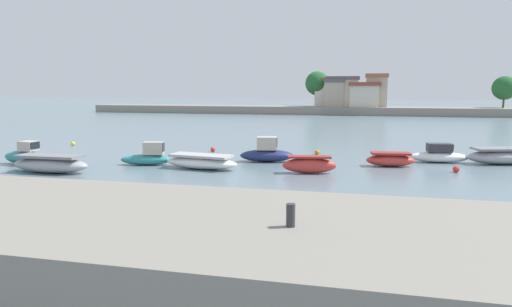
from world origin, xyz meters
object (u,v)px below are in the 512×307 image
at_px(moored_boat_3, 201,162).
at_px(moored_boat_8, 503,156).
at_px(moored_boat_4, 267,153).
at_px(moored_boat_6, 390,160).
at_px(mooring_bollard, 291,215).
at_px(mooring_buoy_3, 456,169).
at_px(moored_boat_5, 309,165).
at_px(mooring_buoy_2, 317,152).
at_px(mooring_buoy_4, 73,144).
at_px(moored_boat_7, 439,155).
at_px(moored_boat_1, 50,164).
at_px(moored_boat_0, 25,156).
at_px(mooring_buoy_0, 213,149).
at_px(moored_boat_2, 148,157).

height_order(moored_boat_3, moored_boat_8, moored_boat_8).
height_order(moored_boat_4, moored_boat_6, moored_boat_4).
bearing_deg(mooring_bollard, mooring_buoy_3, 69.44).
xyz_separation_m(moored_boat_5, mooring_buoy_2, (-0.36, 8.41, -0.33)).
xyz_separation_m(mooring_buoy_3, mooring_buoy_4, (-32.52, 6.48, -0.03)).
bearing_deg(mooring_buoy_4, moored_boat_8, -3.35).
xyz_separation_m(moored_boat_7, moored_boat_8, (4.31, 0.24, 0.04)).
distance_m(moored_boat_1, mooring_buoy_4, 14.40).
xyz_separation_m(moored_boat_4, moored_boat_8, (16.63, 2.87, -0.08)).
bearing_deg(moored_boat_0, moored_boat_3, 11.05).
height_order(moored_boat_3, mooring_buoy_2, moored_boat_3).
xyz_separation_m(moored_boat_0, moored_boat_3, (12.79, 1.23, -0.16)).
bearing_deg(mooring_buoy_0, moored_boat_2, -107.24).
relative_size(moored_boat_3, moored_boat_5, 1.55).
height_order(moored_boat_0, moored_boat_6, moored_boat_0).
relative_size(mooring_buoy_2, mooring_buoy_3, 0.94).
distance_m(mooring_bollard, moored_boat_2, 22.53).
bearing_deg(moored_boat_7, moored_boat_4, -173.23).
height_order(moored_boat_7, mooring_buoy_2, moored_boat_7).
bearing_deg(mooring_buoy_2, moored_boat_6, -39.25).
bearing_deg(mooring_buoy_4, moored_boat_7, -4.23).
distance_m(moored_boat_0, moored_boat_1, 4.51).
bearing_deg(moored_boat_0, mooring_buoy_4, 113.44).
height_order(moored_boat_1, mooring_buoy_4, moored_boat_1).
distance_m(moored_boat_4, mooring_buoy_4, 20.38).
height_order(moored_boat_2, mooring_buoy_0, moored_boat_2).
bearing_deg(moored_boat_5, moored_boat_0, 174.14).
height_order(moored_boat_4, mooring_buoy_2, moored_boat_4).
distance_m(mooring_bollard, moored_boat_7, 25.31).
bearing_deg(moored_boat_6, mooring_buoy_0, 157.48).
distance_m(moored_boat_3, moored_boat_6, 13.05).
bearing_deg(moored_boat_4, moored_boat_3, -143.42).
height_order(moored_boat_1, moored_boat_4, moored_boat_4).
xyz_separation_m(moored_boat_5, mooring_buoy_3, (9.17, 2.44, -0.32)).
bearing_deg(moored_boat_4, moored_boat_7, 1.71).
bearing_deg(mooring_buoy_3, moored_boat_4, 173.39).
distance_m(moored_boat_2, moored_boat_7, 21.06).
distance_m(mooring_bollard, moored_boat_8, 27.05).
height_order(mooring_buoy_0, mooring_buoy_3, mooring_buoy_3).
height_order(moored_boat_1, moored_boat_8, moored_boat_8).
bearing_deg(mooring_bollard, moored_boat_5, 95.24).
xyz_separation_m(mooring_bollard, moored_boat_4, (-5.22, 21.61, -1.58)).
bearing_deg(mooring_buoy_2, moored_boat_3, -129.38).
relative_size(moored_boat_4, moored_boat_8, 0.77).
height_order(moored_boat_7, moored_boat_8, moored_boat_7).
height_order(mooring_bollard, mooring_buoy_4, mooring_bollard).
relative_size(moored_boat_0, mooring_buoy_0, 8.46).
bearing_deg(moored_boat_2, moored_boat_7, 3.65).
relative_size(moored_boat_2, moored_boat_6, 1.10).
xyz_separation_m(mooring_bollard, moored_boat_0, (-21.70, 16.44, -1.60)).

